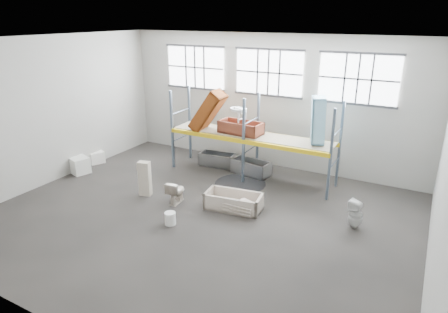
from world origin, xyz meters
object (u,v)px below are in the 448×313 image
Objects in this scene: bathtub_beige at (234,201)px; toilet_white at (356,214)px; steel_tub_right at (251,167)px; blue_tub_upright at (318,120)px; steel_tub_left at (217,159)px; carton_near at (79,165)px; cistern_tall at (145,179)px; rust_tub_flat at (241,127)px; toilet_beige at (176,192)px; bucket at (170,218)px.

toilet_white reaches higher than bathtub_beige.
steel_tub_right is 3.21m from blue_tub_upright.
blue_tub_upright reaches higher than steel_tub_left.
carton_near is (-4.17, -3.15, 0.05)m from steel_tub_left.
cistern_tall is (-2.99, -0.52, 0.33)m from bathtub_beige.
steel_tub_left is 0.90× the size of blue_tub_upright.
rust_tub_flat reaches higher than steel_tub_right.
bathtub_beige is at bearing -68.10° from toilet_white.
cistern_tall reaches higher than bathtub_beige.
bathtub_beige is at bearing 1.52° from carton_near.
rust_tub_flat is (0.75, 3.02, 1.45)m from toilet_beige.
steel_tub_left is (0.74, 3.49, -0.33)m from cistern_tall.
cistern_tall is 0.75× the size of rust_tub_flat.
toilet_beige is 5.11m from blue_tub_upright.
steel_tub_left is 2.04m from rust_tub_flat.
steel_tub_right is (2.28, 3.32, -0.32)m from cistern_tall.
steel_tub_right reaches higher than bathtub_beige.
carton_near is (-4.64, 0.32, -0.07)m from toilet_beige.
steel_tub_right is (1.54, -0.17, 0.01)m from steel_tub_left.
toilet_beige is at bearing -137.51° from blue_tub_upright.
cistern_tall is 0.85× the size of steel_tub_left.
toilet_beige is at bearing -104.02° from rust_tub_flat.
carton_near is (-8.11, -2.86, -2.09)m from blue_tub_upright.
steel_tub_right is 3.92× the size of bucket.
steel_tub_left is at bearing 103.42° from bucket.
cistern_tall reaches higher than steel_tub_right.
steel_tub_right is at bearing 84.65° from bucket.
steel_tub_right is 1.61m from rust_tub_flat.
steel_tub_left is 4.81m from bucket.
carton_near reaches higher than bucket.
carton_near is (-6.43, -0.17, 0.05)m from bathtub_beige.
toilet_beige is 0.54× the size of steel_tub_left.
bucket is (-2.82, -4.39, -2.21)m from blue_tub_upright.
cistern_tall is 0.77× the size of blue_tub_upright.
bathtub_beige is at bearing -169.97° from toilet_beige.
toilet_beige is at bearing -13.71° from cistern_tall.
blue_tub_upright is at bearing 3.26° from rust_tub_flat.
blue_tub_upright is 2.14× the size of carton_near.
bucket is (1.86, -1.19, -0.40)m from cistern_tall.
steel_tub_left reaches higher than bucket.
rust_tub_flat is at bearing -176.74° from blue_tub_upright.
rust_tub_flat reaches higher than bathtub_beige.
toilet_beige reaches higher than carton_near.
cistern_tall reaches higher than bucket.
rust_tub_flat is at bearing -138.63° from steel_tub_right.
rust_tub_flat is at bearing -109.26° from toilet_beige.
bathtub_beige is 1.20× the size of steel_tub_right.
bathtub_beige is 2.90m from steel_tub_right.
bathtub_beige reaches higher than steel_tub_left.
cistern_tall is 3.46m from carton_near.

